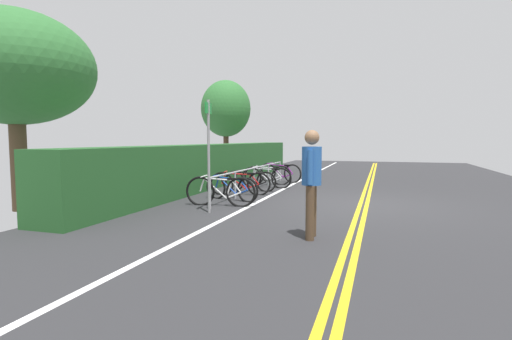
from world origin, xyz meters
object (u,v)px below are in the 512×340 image
object	(u,v)px
bicycle_6	(280,173)
tree_mid	(226,109)
bicycle_0	(220,191)
tree_near_left	(14,69)
bicycle_5	(268,175)
bicycle_3	(250,181)
bicycle_2	(240,183)
bicycle_1	(231,188)
bicycle_4	(266,177)
sign_post_near	(209,146)
pedestrian	(312,176)
bike_rack	(254,173)

from	to	relation	value
bicycle_6	tree_mid	world-z (taller)	tree_mid
bicycle_0	tree_near_left	distance (m)	5.36
bicycle_5	bicycle_3	bearing A→B (deg)	177.96
bicycle_2	bicycle_6	distance (m)	3.76
bicycle_1	bicycle_5	xyz separation A→B (m)	(3.70, 0.06, 0.02)
bicycle_1	bicycle_4	distance (m)	2.90
bicycle_0	bicycle_6	distance (m)	5.67
bicycle_3	bicycle_5	distance (m)	1.78
bicycle_2	bicycle_1	bearing A→B (deg)	-173.49
bicycle_2	bicycle_3	size ratio (longest dim) A/B	1.03
bicycle_4	sign_post_near	world-z (taller)	sign_post_near
bicycle_2	bicycle_4	bearing A→B (deg)	-7.06
pedestrian	bicycle_4	bearing A→B (deg)	22.72
bicycle_5	pedestrian	size ratio (longest dim) A/B	0.90
bicycle_3	bicycle_4	size ratio (longest dim) A/B	0.96
pedestrian	tree_near_left	bearing A→B (deg)	86.45
bicycle_0	pedestrian	distance (m)	3.64
bicycle_1	tree_near_left	xyz separation A→B (m)	(-2.89, 4.03, 2.87)
bike_rack	bicycle_3	world-z (taller)	bike_rack
bicycle_4	bicycle_6	world-z (taller)	bicycle_6
bicycle_0	bicycle_3	size ratio (longest dim) A/B	1.04
bicycle_0	sign_post_near	size ratio (longest dim) A/B	0.71
bicycle_3	pedestrian	bearing A→B (deg)	-151.52
bicycle_0	bicycle_4	world-z (taller)	bicycle_0
bicycle_2	pedestrian	distance (m)	5.21
sign_post_near	tree_mid	distance (m)	12.03
bicycle_0	bicycle_1	distance (m)	0.92
bicycle_4	sign_post_near	bearing A→B (deg)	-179.19
bicycle_1	tree_mid	distance (m)	10.56
bicycle_2	sign_post_near	xyz separation A→B (m)	(-2.82, -0.30, 1.14)
sign_post_near	bicycle_4	bearing A→B (deg)	0.81
bicycle_0	bicycle_6	world-z (taller)	bicycle_0
pedestrian	tree_near_left	xyz separation A→B (m)	(0.42, 6.75, 2.16)
bicycle_1	bicycle_6	distance (m)	4.76
bicycle_0	sign_post_near	world-z (taller)	sign_post_near
bicycle_0	pedestrian	xyz separation A→B (m)	(-2.40, -2.65, 0.67)
pedestrian	sign_post_near	distance (m)	2.98
bike_rack	tree_near_left	world-z (taller)	tree_near_left
bicycle_6	bicycle_2	bearing A→B (deg)	176.58
bicycle_1	tree_mid	world-z (taller)	tree_mid
bike_rack	sign_post_near	distance (m)	3.84
bicycle_5	pedestrian	xyz separation A→B (m)	(-7.01, -2.78, 0.69)
bicycle_5	bicycle_6	xyz separation A→B (m)	(1.06, -0.17, 0.01)
bicycle_5	sign_post_near	bearing A→B (deg)	-177.46
bicycle_3	bicycle_5	xyz separation A→B (m)	(1.77, -0.06, 0.02)
tree_near_left	tree_mid	xyz separation A→B (m)	(12.23, -0.03, 0.02)
pedestrian	tree_near_left	size ratio (longest dim) A/B	0.40
bicycle_0	bicycle_6	xyz separation A→B (m)	(5.67, -0.04, -0.01)
bicycle_4	tree_near_left	size ratio (longest dim) A/B	0.40
bicycle_6	tree_near_left	xyz separation A→B (m)	(-7.65, 4.14, 2.84)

